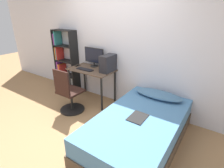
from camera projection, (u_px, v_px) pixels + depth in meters
ground_plane at (70, 131)px, 3.12m from camera, size 14.00×14.00×0.00m
wall_back at (115, 48)px, 3.75m from camera, size 8.00×0.05×2.50m
desk at (92, 74)px, 3.95m from camera, size 1.03×0.60×0.78m
bookshelf at (64, 61)px, 4.60m from camera, size 0.65×0.28×1.55m
office_chair at (69, 96)px, 3.59m from camera, size 0.51×0.51×0.95m
bed at (139, 130)px, 2.75m from camera, size 1.16×2.04×0.50m
pillow at (158, 94)px, 3.21m from camera, size 0.88×0.36×0.11m
magazine at (138, 117)px, 2.61m from camera, size 0.24×0.32×0.01m
monitor at (94, 56)px, 4.00m from camera, size 0.54×0.18×0.43m
keyboard at (85, 69)px, 3.85m from camera, size 0.41×0.13×0.02m
pc_tower at (108, 63)px, 3.69m from camera, size 0.20×0.39×0.36m
phone at (77, 66)px, 4.13m from camera, size 0.07×0.14×0.01m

